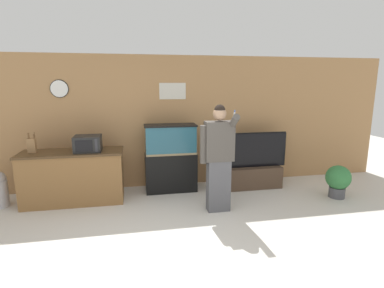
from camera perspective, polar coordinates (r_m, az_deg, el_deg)
The scene contains 9 objects.
ground_plane at distance 3.68m, azimuth -3.94°, elevation -22.70°, with size 18.00×18.00×0.00m, color beige.
wall_back_paneled at distance 6.01m, azimuth -7.57°, elevation 4.12°, with size 10.00×0.08×2.60m.
counter_island at distance 5.65m, azimuth -21.61°, elevation -5.85°, with size 1.71×0.65×0.91m.
microwave at distance 5.43m, azimuth -19.22°, elevation 0.08°, with size 0.44×0.39×0.27m.
knife_block at distance 5.71m, azimuth -28.20°, elevation -0.22°, with size 0.13×0.10×0.34m.
aquarium_on_stand at distance 5.78m, azimuth -4.08°, elevation -2.69°, with size 0.98×0.42×1.30m.
tv_on_stand at distance 6.13m, azimuth 11.17°, elevation -5.13°, with size 1.44×0.40×1.12m.
person_standing at distance 4.81m, azimuth 5.05°, elevation -2.46°, with size 0.55×0.41×1.74m.
potted_plant at distance 6.11m, azimuth 26.06°, elevation -6.12°, with size 0.44×0.44×0.60m.
Camera 1 is at (-0.34, -3.02, 2.07)m, focal length 28.00 mm.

